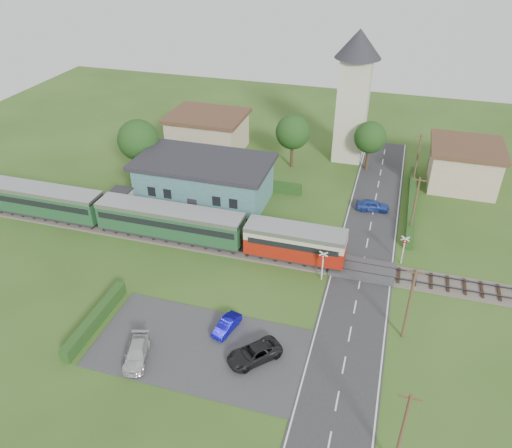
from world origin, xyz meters
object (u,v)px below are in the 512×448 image
(station_building, at_px, (204,180))
(equipment_hut, at_px, (122,200))
(car_on_road, at_px, (373,205))
(car_park_silver, at_px, (137,353))
(church_tower, at_px, (355,87))
(house_east, at_px, (464,165))
(car_park_blue, at_px, (227,325))
(pedestrian_far, at_px, (141,207))
(train, at_px, (143,217))
(pedestrian_near, at_px, (247,226))
(car_park_dark, at_px, (254,353))
(crossing_signal_near, at_px, (323,261))
(crossing_signal_far, at_px, (404,246))
(house_west, at_px, (208,132))

(station_building, bearing_deg, equipment_hut, -144.08)
(car_on_road, relative_size, car_park_silver, 0.92)
(church_tower, bearing_deg, house_east, -14.93)
(equipment_hut, xyz_separation_m, car_park_blue, (17.97, -14.70, -1.14))
(church_tower, height_order, pedestrian_far, church_tower)
(car_park_blue, bearing_deg, train, 153.30)
(car_park_silver, distance_m, pedestrian_near, 19.52)
(car_park_blue, relative_size, car_park_silver, 0.78)
(station_building, height_order, car_park_dark, station_building)
(house_east, xyz_separation_m, car_park_silver, (-25.75, -38.50, -2.12))
(train, height_order, crossing_signal_near, train)
(station_building, relative_size, crossing_signal_far, 4.88)
(train, xyz_separation_m, church_tower, (18.58, 26.00, 8.05))
(car_park_dark, relative_size, pedestrian_near, 2.53)
(equipment_hut, relative_size, pedestrian_near, 1.46)
(house_east, relative_size, crossing_signal_far, 2.69)
(car_on_road, relative_size, car_park_blue, 1.18)
(station_building, relative_size, house_east, 1.82)
(car_park_dark, bearing_deg, house_east, 108.14)
(crossing_signal_far, bearing_deg, pedestrian_near, 178.71)
(equipment_hut, xyz_separation_m, church_tower, (23.00, 22.80, 8.48))
(house_west, bearing_deg, car_park_dark, -63.88)
(station_building, height_order, car_on_road, station_building)
(crossing_signal_near, distance_m, car_on_road, 15.00)
(car_park_dark, bearing_deg, crossing_signal_near, 117.34)
(train, xyz_separation_m, crossing_signal_near, (19.98, -2.41, -0.04))
(car_on_road, xyz_separation_m, pedestrian_near, (-12.49, -9.36, 0.63))
(equipment_hut, distance_m, station_building, 9.92)
(pedestrian_far, bearing_deg, train, -153.72)
(equipment_hut, bearing_deg, crossing_signal_near, -12.94)
(car_park_silver, bearing_deg, church_tower, 58.56)
(car_park_blue, distance_m, pedestrian_far, 21.35)
(car_park_blue, distance_m, pedestrian_near, 14.52)
(equipment_hut, xyz_separation_m, pedestrian_near, (15.34, -0.44, -0.42))
(pedestrian_near, bearing_deg, crossing_signal_near, 169.77)
(train, relative_size, crossing_signal_near, 13.18)
(house_east, distance_m, crossing_signal_far, 20.64)
(equipment_hut, bearing_deg, train, -35.89)
(train, distance_m, crossing_signal_near, 20.12)
(house_west, distance_m, car_park_silver, 40.62)
(train, distance_m, car_park_blue, 17.84)
(equipment_hut, bearing_deg, pedestrian_far, -1.48)
(car_park_blue, bearing_deg, pedestrian_far, 150.32)
(house_east, height_order, car_on_road, house_east)
(house_west, relative_size, car_park_dark, 2.44)
(house_east, distance_m, car_park_blue, 39.09)
(church_tower, bearing_deg, car_park_silver, -104.20)
(crossing_signal_far, bearing_deg, car_park_silver, -135.69)
(church_tower, distance_m, crossing_signal_far, 26.39)
(car_park_silver, relative_size, pedestrian_near, 2.34)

